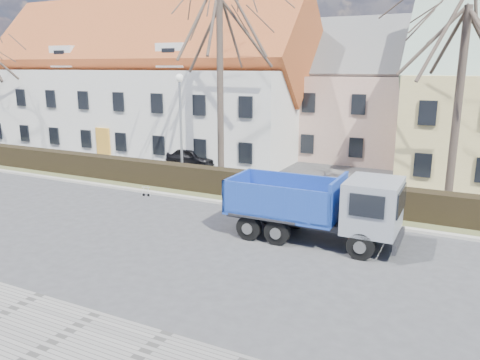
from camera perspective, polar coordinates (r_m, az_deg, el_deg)
The scene contains 12 objects.
ground at distance 19.12m, azimuth -9.36°, elevation -6.31°, with size 120.00×120.00×0.00m, color #3C3C3E.
curb_far at distance 22.78m, azimuth -2.62°, elevation -2.69°, with size 80.00×0.30×0.12m, color #ACA89C.
grass_strip at distance 24.14m, azimuth -0.78°, elevation -1.75°, with size 80.00×3.00×0.10m, color #4F5630.
hedge at distance 23.82m, azimuth -1.00°, elevation -0.48°, with size 60.00×0.90×1.30m, color black.
building_white at distance 38.63m, azimuth -11.55°, elevation 10.86°, with size 26.80×10.80×9.50m, color silver, non-canonical shape.
building_pink at distance 35.21m, azimuth 15.70°, elevation 9.16°, with size 10.80×8.80×8.00m, color tan, non-canonical shape.
tree_1 at distance 26.24m, azimuth -2.45°, elevation 13.35°, with size 9.20×9.20×12.65m, color #3F342C, non-canonical shape.
tree_2 at distance 23.01m, azimuth 25.20°, elevation 9.98°, with size 8.00×8.00×11.00m, color #3F342C, non-canonical shape.
dump_truck at distance 17.91m, azimuth 8.10°, elevation -3.09°, with size 6.75×2.51×2.70m, color navy, non-canonical shape.
streetlight at distance 26.04m, azimuth -7.20°, elevation 6.09°, with size 0.48×0.48×6.17m, color #919498, non-canonical shape.
cart_frame at distance 24.45m, azimuth -11.76°, elevation -1.30°, with size 0.60×0.34×0.55m, color silver, non-canonical shape.
parked_car_a at distance 31.10m, azimuth -5.80°, elevation 2.80°, with size 1.50×3.73×1.27m, color black.
Camera 1 is at (10.66, -14.48, 6.48)m, focal length 35.00 mm.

